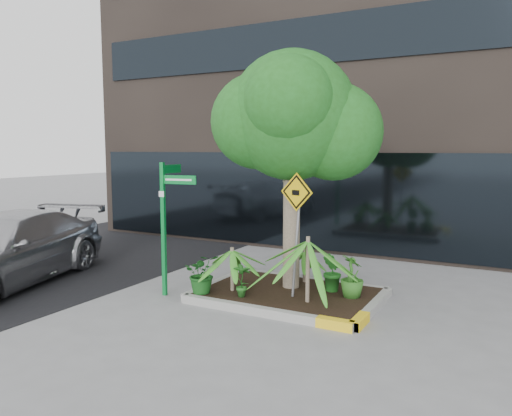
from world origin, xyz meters
The scene contains 14 objects.
ground centered at (0.00, 0.00, 0.00)m, with size 80.00×80.00×0.00m, color gray.
asphalt_road centered at (-6.50, 0.00, 0.01)m, with size 7.00×80.00×0.01m, color black.
planter centered at (0.23, 0.27, 0.10)m, with size 3.35×2.36×0.15m.
tree centered at (0.12, 0.61, 3.41)m, with size 3.11×2.76×4.66m.
palm_front centered at (0.77, -0.16, 1.23)m, with size 1.30×1.30×1.44m.
palm_left centered at (-0.75, -0.16, 0.92)m, with size 0.93×0.93×1.03m.
palm_back centered at (0.21, 1.05, 0.78)m, with size 0.76×0.76×0.84m.
parked_car centered at (-5.40, -1.55, 0.73)m, with size 2.06×5.06×1.47m, color #B8B8BD.
shrub_a centered at (-1.15, -0.55, 0.52)m, with size 0.66×0.66×0.74m, color #164F18.
shrub_b centered at (1.35, 0.50, 0.53)m, with size 0.43×0.43×0.77m, color #2F7021.
shrub_c centered at (-0.38, -0.43, 0.46)m, with size 0.33×0.33×0.63m, color #23641F.
shrub_d centered at (0.94, 0.64, 0.53)m, with size 0.42×0.42×0.76m, color #1F691E.
street_sign_post centered at (-1.96, -0.54, 1.57)m, with size 0.80×0.75×2.55m.
cattle_sign centered at (0.44, 0.08, 1.66)m, with size 0.67×0.26×2.23m.
Camera 1 is at (3.95, -8.00, 2.80)m, focal length 35.00 mm.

